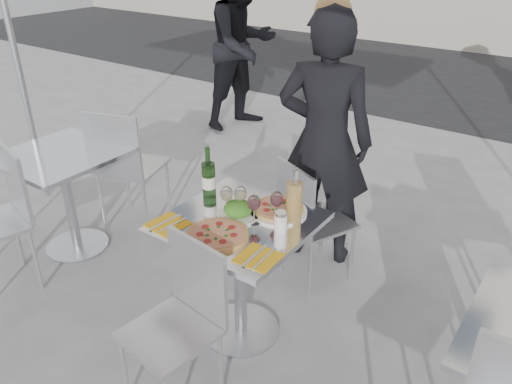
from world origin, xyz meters
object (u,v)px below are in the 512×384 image
Objects in this scene: wine_bottle at (209,178)px; pedestrian_a at (243,45)px; side_table_left at (65,182)px; wineglass_red_b at (276,200)px; pizza_near at (217,235)px; woman_diner at (324,142)px; salad_plate at (238,210)px; wineglass_white_b at (240,195)px; napkin_left at (168,224)px; sugar_shaker at (281,222)px; side_chair_lfar at (124,161)px; pizza_far at (278,209)px; chair_far at (307,214)px; wineglass_red_a at (254,204)px; main_table at (240,254)px; side_chair_lnear at (1,209)px; napkin_right at (258,257)px; wineglass_white_a at (226,195)px; chair_near at (183,311)px; carafe at (294,201)px.

pedestrian_a is at bearing 123.35° from wine_bottle.
side_table_left is 2.54× the size of wine_bottle.
pizza_near is at bearing -114.66° from wineglass_red_b.
woman_diner is at bearing 73.35° from wine_bottle.
salad_plate is at bearing -17.18° from wine_bottle.
wineglass_white_b is 0.40m from napkin_left.
wineglass_white_b is at bearing 174.22° from sugar_shaker.
side_chair_lfar is at bearing 75.01° from side_table_left.
pedestrian_a is 3.41m from pizza_far.
pedestrian_a reaches higher than chair_far.
side_chair_lfar is 1.54m from wineglass_red_a.
main_table is at bearing -48.10° from salad_plate.
side_chair_lnear is 1.25m from napkin_left.
pizza_near is (1.51, -0.18, 0.22)m from side_table_left.
wineglass_red_a is 0.79× the size of napkin_right.
pizza_far is at bearing 54.00° from napkin_left.
salad_plate reaches higher than side_table_left.
pizza_far is 0.43m from napkin_right.
side_table_left is 0.78× the size of side_chair_lfar.
napkin_right is at bearing -32.69° from wineglass_white_a.
chair_near and salad_plate have the same top height.
carafe is at bearing 4.13° from wine_bottle.
pizza_far is 0.43m from wine_bottle.
wineglass_red_a is 0.45m from napkin_left.
side_chair_lfar is at bearing 154.60° from chair_near.
wineglass_white_b is at bearing -10.68° from wine_bottle.
side_chair_lfar is at bearing 156.33° from pizza_near.
napkin_left is (-0.32, -0.88, 0.26)m from chair_far.
salad_plate is 1.10× the size of napkin_right.
napkin_right is (0.56, -0.33, -0.11)m from wine_bottle.
side_table_left is at bearing 170.62° from napkin_right.
salad_plate is at bearing -178.53° from sugar_shaker.
chair_near is 2.75× the size of pizza_near.
chair_near is at bearing -84.24° from salad_plate.
wine_bottle is at bearing 158.71° from main_table.
wineglass_red_a is at bearing 146.87° from side_chair_lfar.
side_chair_lfar reaches higher than wineglass_red_b.
side_chair_lfar is 3.31× the size of carafe.
chair_near is at bearing -101.84° from wineglass_red_b.
side_chair_lnear is at bearing -153.94° from wine_bottle.
napkin_right is (0.31, -0.28, -0.11)m from wineglass_white_b.
wine_bottle reaches higher than wineglass_white_a.
wineglass_white_b and wineglass_red_a have the same top height.
wine_bottle is 1.87× the size of wineglass_white_a.
wineglass_white_a is at bearing -177.30° from sugar_shaker.
salad_plate reaches higher than pizza_far.
sugar_shaker is at bearing 30.99° from side_chair_lnear.
salad_plate reaches higher than pizza_near.
wineglass_white_a is at bearing 144.78° from side_chair_lfar.
salad_plate is 1.40× the size of wineglass_red_b.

